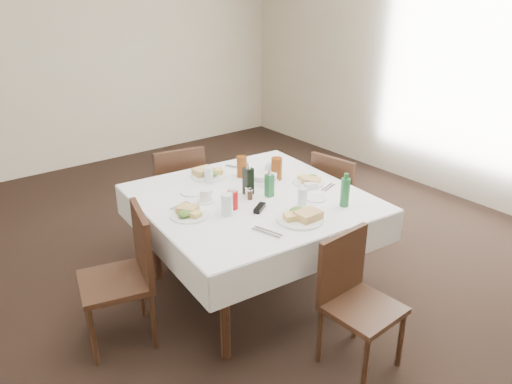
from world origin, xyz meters
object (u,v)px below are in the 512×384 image
at_px(chair_east, 337,196).
at_px(oil_cruet_green, 269,184).
at_px(chair_south, 353,292).
at_px(water_e, 269,171).
at_px(bread_basket, 264,178).
at_px(water_n, 209,175).
at_px(oil_cruet_dark, 248,180).
at_px(coffee_mug, 206,196).
at_px(green_bottle, 345,192).
at_px(dining_table, 252,206).
at_px(chair_north, 178,189).
at_px(water_s, 303,196).
at_px(chair_west, 128,269).
at_px(water_w, 227,204).
at_px(ketchup_bottle, 233,199).

xyz_separation_m(chair_east, oil_cruet_green, (-0.84, -0.14, 0.36)).
relative_size(chair_south, water_e, 7.14).
bearing_deg(bread_basket, oil_cruet_green, -120.03).
distance_m(water_n, oil_cruet_dark, 0.37).
distance_m(chair_east, coffee_mug, 1.28).
xyz_separation_m(oil_cruet_dark, green_bottle, (0.39, -0.55, -0.00)).
xyz_separation_m(dining_table, chair_north, (-0.06, 0.95, -0.18)).
height_order(dining_table, water_s, water_s).
bearing_deg(chair_east, bread_basket, 172.83).
relative_size(water_n, oil_cruet_green, 0.58).
height_order(chair_north, oil_cruet_dark, oil_cruet_dark).
bearing_deg(water_s, water_e, 76.84).
relative_size(chair_east, water_n, 7.22).
bearing_deg(bread_basket, chair_west, -175.10).
bearing_deg(water_n, dining_table, -76.88).
xyz_separation_m(chair_south, water_e, (0.27, 1.12, 0.35)).
distance_m(chair_south, bread_basket, 1.15).
xyz_separation_m(coffee_mug, green_bottle, (0.69, -0.62, 0.06)).
xyz_separation_m(water_s, bread_basket, (0.04, 0.46, -0.02)).
xyz_separation_m(water_w, coffee_mug, (-0.00, 0.25, -0.03)).
bearing_deg(chair_south, water_n, 95.49).
distance_m(chair_south, water_e, 1.20).
bearing_deg(water_w, oil_cruet_green, 8.26).
height_order(water_n, water_w, water_w).
bearing_deg(chair_east, water_e, 169.02).
distance_m(water_e, ketchup_bottle, 0.58).
bearing_deg(water_n, chair_east, -18.04).
bearing_deg(dining_table, chair_west, 176.63).
bearing_deg(water_e, chair_east, -10.98).
bearing_deg(oil_cruet_dark, water_e, 24.73).
bearing_deg(chair_east, chair_south, -132.21).
distance_m(coffee_mug, green_bottle, 0.93).
bearing_deg(chair_north, oil_cruet_dark, -85.43).
xyz_separation_m(chair_south, chair_east, (0.90, 1.00, 0.02)).
xyz_separation_m(dining_table, coffee_mug, (-0.30, 0.12, 0.11)).
distance_m(chair_north, chair_east, 1.34).
bearing_deg(coffee_mug, ketchup_bottle, -67.91).
bearing_deg(oil_cruet_dark, water_n, 106.12).
xyz_separation_m(chair_north, chair_west, (-0.85, -0.90, -0.00)).
bearing_deg(chair_south, dining_table, 92.15).
bearing_deg(chair_east, ketchup_bottle, -172.88).
relative_size(dining_table, water_w, 11.20).
distance_m(dining_table, water_s, 0.39).
bearing_deg(ketchup_bottle, bread_basket, 27.77).
bearing_deg(water_w, ketchup_bottle, 31.44).
height_order(chair_east, chair_west, chair_west).
xyz_separation_m(oil_cruet_dark, ketchup_bottle, (-0.22, -0.13, -0.04)).
height_order(water_s, bread_basket, water_s).
relative_size(water_s, green_bottle, 0.51).
bearing_deg(oil_cruet_green, water_n, 112.26).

